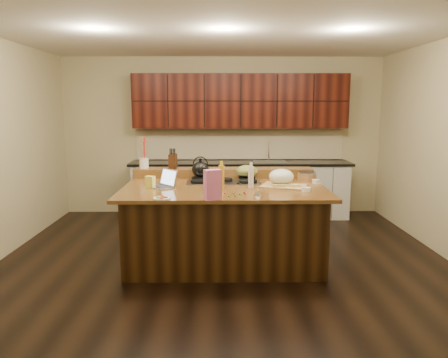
{
  "coord_description": "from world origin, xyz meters",
  "views": [
    {
      "loc": [
        -0.06,
        -5.14,
        1.87
      ],
      "look_at": [
        0.0,
        0.05,
        1.0
      ],
      "focal_mm": 35.0,
      "sensor_mm": 36.0,
      "label": 1
    }
  ],
  "objects": [
    {
      "name": "ramekin_b",
      "position": [
        1.15,
        0.2,
        0.94
      ],
      "size": [
        0.11,
        0.11,
        0.04
      ],
      "primitive_type": "cylinder",
      "rotation": [
        0.0,
        0.0,
        0.09
      ],
      "color": "white",
      "rests_on": "island"
    },
    {
      "name": "gumdrop_10",
      "position": [
        -0.07,
        -0.39,
        0.93
      ],
      "size": [
        0.02,
        0.02,
        0.02
      ],
      "primitive_type": "ellipsoid",
      "color": "red",
      "rests_on": "island"
    },
    {
      "name": "gumdrop_4",
      "position": [
        0.22,
        -0.41,
        0.93
      ],
      "size": [
        0.02,
        0.02,
        0.02
      ],
      "primitive_type": "ellipsoid",
      "color": "red",
      "rests_on": "island"
    },
    {
      "name": "wooden_tray",
      "position": [
        0.69,
        -0.01,
        1.01
      ],
      "size": [
        0.61,
        0.53,
        0.21
      ],
      "rotation": [
        0.0,
        0.0,
        -0.37
      ],
      "color": "tan",
      "rests_on": "island"
    },
    {
      "name": "knife_block",
      "position": [
        -0.68,
        0.7,
        1.14
      ],
      "size": [
        0.11,
        0.16,
        0.19
      ],
      "primitive_type": "cube",
      "rotation": [
        0.0,
        0.0,
        -0.08
      ],
      "color": "black",
      "rests_on": "back_ledge"
    },
    {
      "name": "package_box",
      "position": [
        -0.86,
        -0.11,
        0.99
      ],
      "size": [
        0.12,
        0.11,
        0.14
      ],
      "primitive_type": "cube",
      "rotation": [
        0.0,
        0.0,
        -0.42
      ],
      "color": "#D4CD4B",
      "rests_on": "island"
    },
    {
      "name": "ramekin_c",
      "position": [
        0.83,
        0.35,
        0.94
      ],
      "size": [
        0.13,
        0.13,
        0.04
      ],
      "primitive_type": "cylinder",
      "rotation": [
        0.0,
        0.0,
        0.39
      ],
      "color": "white",
      "rests_on": "island"
    },
    {
      "name": "gumdrop_3",
      "position": [
        0.04,
        -0.62,
        0.93
      ],
      "size": [
        0.02,
        0.02,
        0.02
      ],
      "primitive_type": "ellipsoid",
      "color": "#198C26",
      "rests_on": "island"
    },
    {
      "name": "back_counter",
      "position": [
        0.3,
        2.23,
        0.98
      ],
      "size": [
        3.7,
        0.66,
        2.4
      ],
      "color": "silver",
      "rests_on": "ground"
    },
    {
      "name": "gumdrop_6",
      "position": [
        -0.08,
        -0.61,
        0.93
      ],
      "size": [
        0.02,
        0.02,
        0.02
      ],
      "primitive_type": "ellipsoid",
      "color": "red",
      "rests_on": "island"
    },
    {
      "name": "kitchen_timer",
      "position": [
        0.36,
        -0.57,
        0.96
      ],
      "size": [
        0.08,
        0.08,
        0.07
      ],
      "primitive_type": "cone",
      "rotation": [
        0.0,
        0.0,
        0.01
      ],
      "color": "silver",
      "rests_on": "island"
    },
    {
      "name": "strainer_bowl",
      "position": [
        1.08,
        0.43,
        0.97
      ],
      "size": [
        0.29,
        0.29,
        0.09
      ],
      "primitive_type": "cylinder",
      "rotation": [
        0.0,
        0.0,
        -0.25
      ],
      "color": "#996B3F",
      "rests_on": "island"
    },
    {
      "name": "back_ledge",
      "position": [
        0.0,
        0.7,
        0.98
      ],
      "size": [
        2.4,
        0.3,
        0.12
      ],
      "primitive_type": "cube",
      "color": "black",
      "rests_on": "island"
    },
    {
      "name": "green_bowl",
      "position": [
        0.3,
        0.43,
        1.04
      ],
      "size": [
        0.35,
        0.35,
        0.15
      ],
      "primitive_type": "ellipsoid",
      "rotation": [
        0.0,
        0.0,
        -0.3
      ],
      "color": "olive",
      "rests_on": "cooktop"
    },
    {
      "name": "candy_plate",
      "position": [
        -0.65,
        -0.71,
        0.93
      ],
      "size": [
        0.23,
        0.23,
        0.01
      ],
      "primitive_type": "cylinder",
      "rotation": [
        0.0,
        0.0,
        -0.35
      ],
      "color": "white",
      "rests_on": "island"
    },
    {
      "name": "ramekin_a",
      "position": [
        0.92,
        -0.33,
        0.94
      ],
      "size": [
        0.1,
        0.1,
        0.04
      ],
      "primitive_type": "cylinder",
      "rotation": [
        0.0,
        0.0,
        -0.05
      ],
      "color": "white",
      "rests_on": "island"
    },
    {
      "name": "gumdrop_7",
      "position": [
        0.11,
        -0.6,
        0.93
      ],
      "size": [
        0.02,
        0.02,
        0.02
      ],
      "primitive_type": "ellipsoid",
      "color": "#198C26",
      "rests_on": "island"
    },
    {
      "name": "room",
      "position": [
        0.0,
        0.0,
        1.35
      ],
      "size": [
        5.52,
        5.02,
        2.72
      ],
      "color": "black",
      "rests_on": "ground"
    },
    {
      "name": "kettle",
      "position": [
        -0.3,
        0.43,
        1.06
      ],
      "size": [
        0.26,
        0.26,
        0.2
      ],
      "primitive_type": "ellipsoid",
      "rotation": [
        0.0,
        0.0,
        -0.23
      ],
      "color": "black",
      "rests_on": "cooktop"
    },
    {
      "name": "laptop",
      "position": [
        -0.7,
        -0.06,
        0.98
      ],
      "size": [
        0.38,
        0.39,
        0.21
      ],
      "rotation": [
        0.0,
        0.0,
        -0.88
      ],
      "color": "#B7B7BC",
      "rests_on": "island"
    },
    {
      "name": "gumdrop_0",
      "position": [
        0.0,
        -0.47,
        0.93
      ],
      "size": [
        0.02,
        0.02,
        0.02
      ],
      "primitive_type": "ellipsoid",
      "color": "red",
      "rests_on": "island"
    },
    {
      "name": "utensil_crock",
      "position": [
        -1.07,
        0.7,
        1.11
      ],
      "size": [
        0.15,
        0.15,
        0.14
      ],
      "primitive_type": "cylinder",
      "rotation": [
        0.0,
        0.0,
        -0.28
      ],
      "color": "white",
      "rests_on": "back_ledge"
    },
    {
      "name": "oil_bottle",
      "position": [
        -0.03,
        -0.14,
        1.06
      ],
      "size": [
        0.08,
        0.08,
        0.27
      ],
      "primitive_type": "cylinder",
      "rotation": [
        0.0,
        0.0,
        -0.14
      ],
      "color": "gold",
      "rests_on": "island"
    },
    {
      "name": "gumdrop_2",
      "position": [
        0.23,
        -0.48,
        0.93
      ],
      "size": [
        0.02,
        0.02,
        0.02
      ],
      "primitive_type": "ellipsoid",
      "color": "red",
      "rests_on": "island"
    },
    {
      "name": "gumdrop_8",
      "position": [
        0.09,
        -0.44,
        0.93
      ],
      "size": [
        0.02,
        0.02,
        0.02
      ],
      "primitive_type": "ellipsoid",
      "color": "red",
      "rests_on": "island"
    },
    {
      "name": "pink_bag",
      "position": [
        -0.13,
        -0.76,
        1.08
      ],
      "size": [
        0.19,
        0.16,
        0.31
      ],
      "primitive_type": "cube",
      "rotation": [
        0.0,
        0.0,
        0.48
      ],
      "color": "pink",
      "rests_on": "island"
    },
    {
      "name": "vinegar_bottle",
      "position": [
        0.32,
        -0.08,
        1.04
      ],
      "size": [
        0.07,
        0.07,
        0.25
      ],
      "primitive_type": "cylinder",
      "rotation": [
        0.0,
        0.0,
        -0.17
      ],
      "color": "silver",
      "rests_on": "island"
    },
    {
      "name": "gumdrop_1",
      "position": [
        0.1,
        -0.47,
        0.93
      ],
      "size": [
        0.02,
        0.02,
        0.02
      ],
      "primitive_type": "ellipsoid",
      "color": "#198C26",
      "rests_on": "island"
    },
    {
      "name": "cooktop",
      "position": [
        0.0,
        0.3,
        0.94
      ],
      "size": [
        0.92,
        0.52,
        0.05
      ],
      "color": "gray",
      "rests_on": "island"
    },
    {
      "name": "gumdrop_11",
      "position": [
        0.16,
        -0.52,
        0.93
      ],
      "size": [
        0.02,
        0.02,
        0.02
      ],
      "primitive_type": "ellipsoid",
      "color": "#198C26",
      "rests_on": "island"
    },
    {
      "name": "island",
      "position": [
        0.0,
        0.0,
        0.46
      ],
      "size": [
        2.4,
        1.6,
        0.92
      ],
      "color": "black",
      "rests_on": "ground"
    },
    {
      "name": "gumdrop_5",
      "position": [
        -0.24,
        -0.39,
        0.93
      ],
      "size": [
        0.02,
        0.02,
        0.02
      ],
      "primitive_type": "ellipsoid",
      "color": "#198C26",
      "rests_on": "island"
    },
    {
      "name": "gumdrop_9",
      "position": [
        -0.19,
        -0.59,
        0.93
      ],
      "size": [
        0.02,
        0.02,
        0.02
      ],
      "primitive_type": "ellipsoid",
      "color": "#198C26",
      "rests_on": "island"
    }
  ]
}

